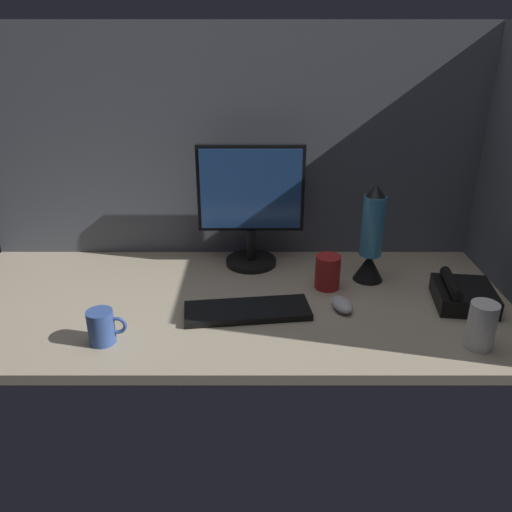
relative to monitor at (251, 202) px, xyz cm
name	(u,v)px	position (x,y,z in cm)	size (l,w,h in cm)	color
ground_plane	(236,301)	(-4.68, -25.12, -24.59)	(180.00, 80.00, 3.00)	tan
cubicle_wall_back	(238,145)	(-4.68, 12.38, 16.89)	(180.00, 5.00, 79.96)	#565B66
monitor	(251,202)	(0.00, 0.00, 0.00)	(36.50, 18.00, 42.65)	black
keyboard	(248,311)	(-0.80, -35.69, -22.09)	(37.00, 13.00, 2.00)	black
mouse	(343,305)	(27.63, -33.24, -21.39)	(5.60, 9.60, 3.40)	silver
mug_red_plastic	(328,272)	(24.92, -18.77, -17.54)	(8.09, 8.09, 11.10)	red
mug_ceramic_white	(482,326)	(60.74, -52.67, -16.62)	(7.30, 7.30, 12.94)	white
mug_ceramic_blue	(103,327)	(-39.31, -50.56, -18.33)	(10.48, 7.10, 9.48)	#38569E
lava_lamp	(372,242)	(39.43, -12.94, -9.33)	(10.02, 10.02, 32.80)	black
desk_phone	(463,295)	(64.91, -29.77, -19.90)	(19.31, 21.03, 8.80)	black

